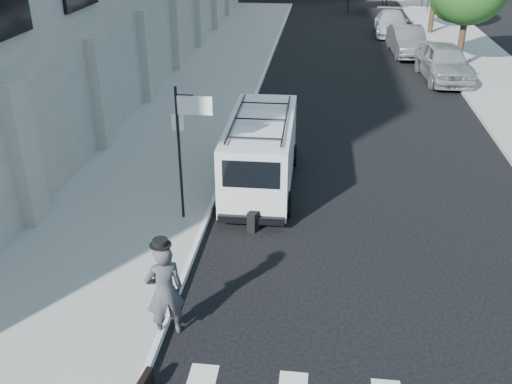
% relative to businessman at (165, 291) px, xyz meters
% --- Properties ---
extents(ground, '(120.00, 120.00, 0.00)m').
position_rel_businessman_xyz_m(ground, '(1.90, 1.14, -1.00)').
color(ground, black).
rests_on(ground, ground).
extents(sidewalk_left, '(4.50, 48.00, 0.15)m').
position_rel_businessman_xyz_m(sidewalk_left, '(-2.35, 17.14, -0.93)').
color(sidewalk_left, gray).
rests_on(sidewalk_left, ground).
extents(sidewalk_right, '(4.00, 56.00, 0.15)m').
position_rel_businessman_xyz_m(sidewalk_right, '(10.90, 21.14, -0.93)').
color(sidewalk_right, gray).
rests_on(sidewalk_right, ground).
extents(sign_pole, '(1.03, 0.07, 3.50)m').
position_rel_businessman_xyz_m(sign_pole, '(-0.46, 4.34, 1.65)').
color(sign_pole, black).
rests_on(sign_pole, sidewalk_left).
extents(businessman, '(0.87, 0.77, 2.00)m').
position_rel_businessman_xyz_m(businessman, '(0.00, 0.00, 0.00)').
color(businessman, '#3C3C3F').
rests_on(businessman, ground).
extents(briefcase, '(0.18, 0.45, 0.34)m').
position_rel_businessman_xyz_m(briefcase, '(0.00, -1.48, -0.83)').
color(briefcase, black).
rests_on(briefcase, ground).
extents(suitcase, '(0.34, 0.42, 1.02)m').
position_rel_businessman_xyz_m(suitcase, '(1.19, 4.14, -0.73)').
color(suitcase, black).
rests_on(suitcase, ground).
extents(cargo_van, '(2.00, 5.53, 2.09)m').
position_rel_businessman_xyz_m(cargo_van, '(1.08, 6.80, 0.09)').
color(cargo_van, silver).
rests_on(cargo_van, ground).
extents(parked_car_a, '(2.37, 5.15, 1.71)m').
position_rel_businessman_xyz_m(parked_car_a, '(8.43, 19.16, -0.15)').
color(parked_car_a, '#94969B').
rests_on(parked_car_a, ground).
extents(parked_car_b, '(1.95, 4.75, 1.53)m').
position_rel_businessman_xyz_m(parked_car_b, '(7.30, 24.19, -0.24)').
color(parked_car_b, '#505257').
rests_on(parked_car_b, ground).
extents(parked_car_c, '(2.15, 4.97, 1.43)m').
position_rel_businessman_xyz_m(parked_car_c, '(6.99, 29.91, -0.29)').
color(parked_car_c, '#AFB3B7').
rests_on(parked_car_c, ground).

